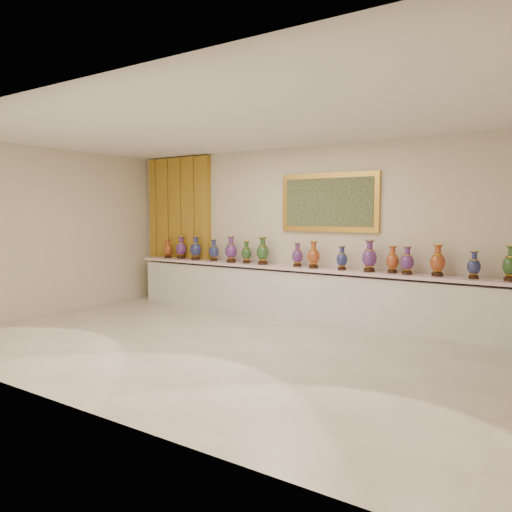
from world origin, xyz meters
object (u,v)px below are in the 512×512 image
(vase_1, at_px, (181,248))
(vase_0, at_px, (168,249))
(vase_2, at_px, (196,249))
(counter, at_px, (302,293))

(vase_1, bearing_deg, vase_0, -172.17)
(vase_1, relative_size, vase_2, 0.97)
(vase_1, height_order, vase_2, vase_2)
(counter, distance_m, vase_2, 2.50)
(counter, bearing_deg, vase_0, -179.49)
(vase_2, bearing_deg, vase_0, 179.21)
(counter, bearing_deg, vase_2, -179.07)
(counter, height_order, vase_2, vase_2)
(vase_0, bearing_deg, vase_1, 7.83)
(vase_0, distance_m, vase_2, 0.77)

